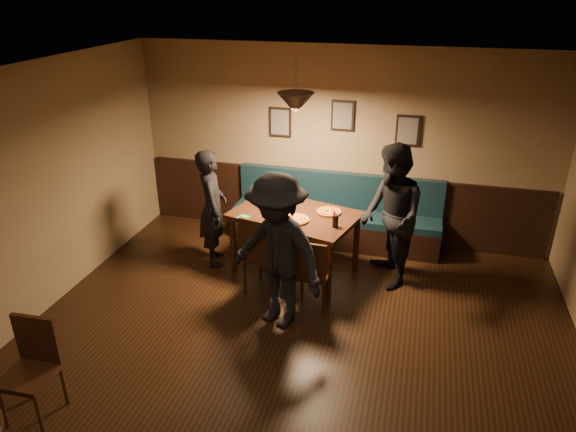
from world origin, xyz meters
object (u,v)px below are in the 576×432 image
Objects in this scene: booth_bench at (336,212)px; chair_near_right at (313,271)px; dining_table at (295,242)px; cafe_chair_far at (28,374)px; diner_left at (212,208)px; tabasco_bottle at (334,214)px; chair_near_left at (266,253)px; diner_right at (391,217)px; soda_glass at (335,221)px; diner_front at (277,252)px.

chair_near_right is at bearing -89.24° from booth_bench.
cafe_chair_far is at bearing -102.46° from dining_table.
diner_left reaches higher than tabasco_bottle.
dining_table is (-0.38, -0.92, -0.08)m from booth_bench.
booth_bench is 3.19× the size of cafe_chair_far.
dining_table is 0.63m from chair_near_left.
booth_bench is 0.99m from dining_table.
diner_right is at bearing 16.38° from dining_table.
soda_glass reaches higher than dining_table.
diner_left is 0.89× the size of diner_front.
chair_near_right is 0.50× the size of diner_right.
chair_near_right is 0.69m from diner_front.
soda_glass is at bearing -87.52° from diner_right.
cafe_chair_far is (-2.18, -2.82, -0.44)m from soda_glass.
chair_near_left is 9.30× the size of tabasco_bottle.
tabasco_bottle is (0.73, 0.56, 0.36)m from chair_near_left.
soda_glass is at bearing -10.01° from dining_table.
chair_near_left is 0.76m from diner_front.
chair_near_left reaches higher than soda_glass.
dining_table is 1.27m from diner_front.
dining_table is 13.76× the size of tabasco_bottle.
chair_near_left is 0.64m from chair_near_right.
booth_bench is 1.81m from diner_left.
diner_front is at bearing -70.28° from dining_table.
diner_right is at bearing -46.77° from booth_bench.
booth_bench is at bearing -118.79° from cafe_chair_far.
booth_bench is 18.90× the size of soda_glass.
diner_right reaches higher than diner_left.
booth_bench is at bearing 99.23° from soda_glass.
soda_glass reaches higher than tabasco_bottle.
diner_left is (-1.50, -0.96, 0.30)m from booth_bench.
cafe_chair_far is at bearing -64.39° from diner_right.
diner_front reaches higher than chair_near_right.
diner_front reaches higher than soda_glass.
soda_glass reaches higher than chair_near_right.
tabasco_bottle is (0.11, 0.71, 0.43)m from chair_near_right.
tabasco_bottle is 0.12× the size of cafe_chair_far.
chair_near_right is 0.97× the size of cafe_chair_far.
booth_bench is 1.64× the size of diner_right.
diner_front is at bearing -97.72° from booth_bench.
diner_right reaches higher than tabasco_bottle.
diner_front is at bearing -65.23° from diner_right.
chair_near_right is (0.62, -0.15, -0.07)m from chair_near_left.
soda_glass is 1.40× the size of tabasco_bottle.
soda_glass is (1.70, -0.23, 0.11)m from diner_left.
diner_left is (-0.91, 0.54, 0.28)m from chair_near_left.
diner_right reaches higher than soda_glass.
booth_bench is 1.03m from tabasco_bottle.
diner_front is at bearing -110.16° from tabasco_bottle.
diner_left reaches higher than booth_bench.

